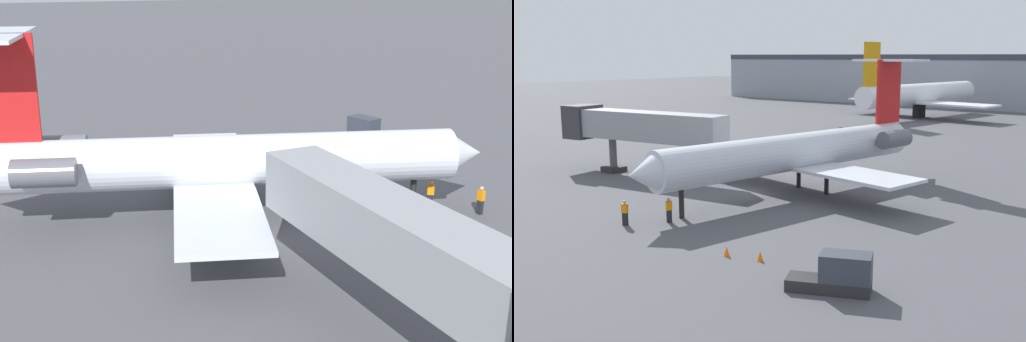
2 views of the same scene
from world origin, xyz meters
TOP-DOWN VIEW (x-y plane):
  - ground_plane at (0.00, 0.00)m, footprint 400.00×400.00m
  - regional_jet at (3.44, 1.53)m, footprint 20.92×29.52m
  - jet_bridge at (-13.27, -2.08)m, footprint 17.77×5.76m
  - ground_crew_marshaller at (-0.03, -13.35)m, footprint 0.45×0.35m
  - ground_crew_loader at (1.70, -11.08)m, footprint 0.41×0.47m
  - baggage_tug_lead at (16.91, -14.04)m, footprint 4.22×2.94m
  - traffic_cone_near at (11.31, -13.08)m, footprint 0.36×0.36m
  - traffic_cone_mid at (9.36, -13.65)m, footprint 0.36×0.36m

SIDE VIEW (x-z plane):
  - ground_plane at x=0.00m, z-range -0.10..0.00m
  - traffic_cone_near at x=11.31m, z-range 0.00..0.55m
  - traffic_cone_mid at x=9.36m, z-range 0.00..0.55m
  - baggage_tug_lead at x=16.91m, z-range -0.11..1.79m
  - ground_crew_marshaller at x=-0.03m, z-range 0.01..1.70m
  - ground_crew_loader at x=1.70m, z-range 0.01..1.70m
  - regional_jet at x=3.44m, z-range -1.78..8.85m
  - jet_bridge at x=-13.27m, z-range 1.43..7.66m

